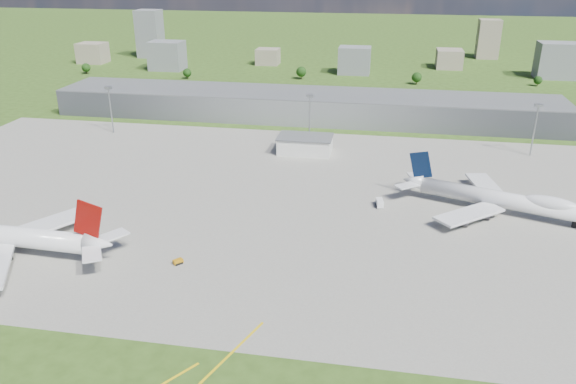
% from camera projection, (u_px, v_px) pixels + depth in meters
% --- Properties ---
extents(ground, '(1400.00, 1400.00, 0.00)m').
position_uv_depth(ground, '(301.00, 124.00, 327.73)').
color(ground, '#314D18').
rests_on(ground, ground).
extents(apron, '(360.00, 190.00, 0.08)m').
position_uv_depth(apron, '(283.00, 200.00, 226.29)').
color(apron, gray).
rests_on(apron, ground).
extents(terminal, '(300.00, 42.00, 15.00)m').
position_uv_depth(terminal, '(305.00, 106.00, 338.44)').
color(terminal, slate).
rests_on(terminal, ground).
extents(ops_building, '(26.00, 16.00, 8.00)m').
position_uv_depth(ops_building, '(305.00, 145.00, 279.20)').
color(ops_building, silver).
rests_on(ops_building, ground).
extents(mast_west, '(3.50, 2.00, 25.90)m').
position_uv_depth(mast_west, '(110.00, 102.00, 305.28)').
color(mast_west, gray).
rests_on(mast_west, ground).
extents(mast_center, '(3.50, 2.00, 25.90)m').
position_uv_depth(mast_center, '(310.00, 111.00, 287.49)').
color(mast_center, gray).
rests_on(mast_center, ground).
extents(mast_east, '(3.50, 2.00, 25.90)m').
position_uv_depth(mast_east, '(536.00, 121.00, 269.70)').
color(mast_east, gray).
rests_on(mast_east, ground).
extents(airliner_red_twin, '(79.19, 61.71, 21.74)m').
position_uv_depth(airliner_red_twin, '(7.00, 236.00, 184.37)').
color(airliner_red_twin, white).
rests_on(airliner_red_twin, ground).
extents(airliner_blue_quad, '(73.38, 56.13, 19.78)m').
position_uv_depth(airliner_blue_quad, '(503.00, 200.00, 212.69)').
color(airliner_blue_quad, white).
rests_on(airliner_blue_quad, ground).
extents(tug_yellow, '(3.39, 3.46, 1.58)m').
position_uv_depth(tug_yellow, '(178.00, 262.00, 178.78)').
color(tug_yellow, '#C57E0B').
rests_on(tug_yellow, ground).
extents(van_white_near, '(3.39, 5.99, 2.84)m').
position_uv_depth(van_white_near, '(380.00, 203.00, 219.71)').
color(van_white_near, white).
rests_on(van_white_near, ground).
extents(van_white_far, '(5.08, 4.74, 2.46)m').
position_uv_depth(van_white_far, '(486.00, 197.00, 226.03)').
color(van_white_far, silver).
rests_on(van_white_far, ground).
extents(bldg_far_w, '(24.00, 20.00, 18.00)m').
position_uv_depth(bldg_far_w, '(93.00, 53.00, 514.08)').
color(bldg_far_w, gray).
rests_on(bldg_far_w, ground).
extents(bldg_w, '(28.00, 22.00, 24.00)m').
position_uv_depth(bldg_w, '(167.00, 56.00, 481.83)').
color(bldg_w, slate).
rests_on(bldg_w, ground).
extents(bldg_cw, '(20.00, 18.00, 14.00)m').
position_uv_depth(bldg_cw, '(268.00, 57.00, 507.12)').
color(bldg_cw, gray).
rests_on(bldg_cw, ground).
extents(bldg_c, '(26.00, 20.00, 22.00)m').
position_uv_depth(bldg_c, '(354.00, 60.00, 465.41)').
color(bldg_c, slate).
rests_on(bldg_c, ground).
extents(bldg_ce, '(22.00, 24.00, 16.00)m').
position_uv_depth(bldg_ce, '(449.00, 59.00, 489.93)').
color(bldg_ce, gray).
rests_on(bldg_ce, ground).
extents(bldg_e, '(30.00, 22.00, 28.00)m').
position_uv_depth(bldg_e, '(556.00, 60.00, 447.44)').
color(bldg_e, slate).
rests_on(bldg_e, ground).
extents(bldg_tall_w, '(22.00, 20.00, 44.00)m').
position_uv_depth(bldg_tall_w, '(150.00, 34.00, 538.86)').
color(bldg_tall_w, slate).
rests_on(bldg_tall_w, ground).
extents(bldg_tall_e, '(20.00, 18.00, 36.00)m').
position_uv_depth(bldg_tall_e, '(488.00, 39.00, 534.02)').
color(bldg_tall_e, gray).
rests_on(bldg_tall_e, ground).
extents(tree_far_w, '(7.20, 7.20, 8.80)m').
position_uv_depth(tree_far_w, '(86.00, 68.00, 466.95)').
color(tree_far_w, '#382314').
rests_on(tree_far_w, ground).
extents(tree_w, '(6.75, 6.75, 8.25)m').
position_uv_depth(tree_w, '(187.00, 73.00, 447.99)').
color(tree_w, '#382314').
rests_on(tree_w, ground).
extents(tree_c, '(8.10, 8.10, 9.90)m').
position_uv_depth(tree_c, '(301.00, 72.00, 446.66)').
color(tree_c, '#382314').
rests_on(tree_c, ground).
extents(tree_e, '(7.65, 7.65, 9.35)m').
position_uv_depth(tree_e, '(417.00, 77.00, 427.69)').
color(tree_e, '#382314').
rests_on(tree_e, ground).
extents(tree_far_e, '(6.30, 6.30, 7.70)m').
position_uv_depth(tree_far_e, '(538.00, 80.00, 422.59)').
color(tree_far_e, '#382314').
rests_on(tree_far_e, ground).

